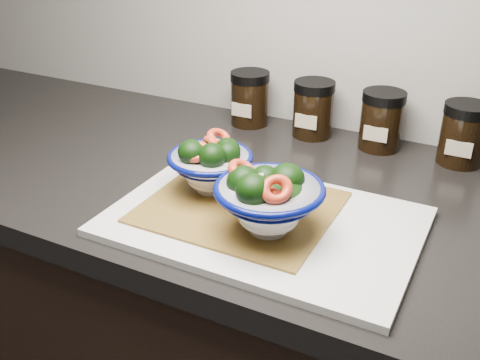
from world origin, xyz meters
The scene contains 9 objects.
countertop centered at (0.00, 1.45, 0.88)m, with size 3.50×0.60×0.04m, color black.
cutting_board centered at (-0.07, 1.33, 0.91)m, with size 0.45×0.30×0.01m, color silver.
bamboo_mat centered at (-0.11, 1.34, 0.91)m, with size 0.28×0.24×0.00m, color olive.
bowl_left centered at (-0.18, 1.36, 0.96)m, with size 0.14×0.14×0.10m.
bowl_right centered at (-0.05, 1.30, 0.97)m, with size 0.16×0.16×0.11m.
spice_jar_a centered at (-0.27, 1.69, 0.96)m, with size 0.08×0.08×0.11m.
spice_jar_b centered at (-0.13, 1.69, 0.96)m, with size 0.08×0.08×0.11m.
spice_jar_c centered at (0.01, 1.69, 0.96)m, with size 0.08×0.08×0.11m.
spice_jar_d centered at (0.16, 1.69, 0.96)m, with size 0.08×0.08×0.11m.
Camera 1 is at (0.23, 0.68, 1.34)m, focal length 42.00 mm.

